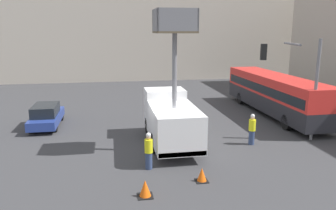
% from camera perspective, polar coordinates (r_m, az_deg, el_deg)
% --- Properties ---
extents(ground_plane, '(120.00, 120.00, 0.00)m').
position_cam_1_polar(ground_plane, '(17.85, -0.50, -7.78)').
color(ground_plane, '#38383A').
extents(building_backdrop_far, '(44.00, 10.00, 17.98)m').
position_cam_1_polar(building_backdrop_far, '(46.54, -6.77, 16.08)').
color(building_backdrop_far, '#BCB2A3').
rests_on(building_backdrop_far, ground_plane).
extents(utility_truck, '(2.36, 6.13, 7.31)m').
position_cam_1_polar(utility_truck, '(18.12, 0.48, -2.02)').
color(utility_truck, white).
rests_on(utility_truck, ground_plane).
extents(city_bus, '(2.49, 12.49, 2.99)m').
position_cam_1_polar(city_bus, '(26.08, 18.04, 2.20)').
color(city_bus, '#232328').
rests_on(city_bus, ground_plane).
extents(traffic_light_pole, '(3.23, 2.98, 5.86)m').
position_cam_1_polar(traffic_light_pole, '(20.01, 21.53, 5.26)').
color(traffic_light_pole, slate).
rests_on(traffic_light_pole, ground_plane).
extents(road_worker_near_truck, '(0.38, 0.38, 1.76)m').
position_cam_1_polar(road_worker_near_truck, '(15.22, -3.39, -8.01)').
color(road_worker_near_truck, navy).
rests_on(road_worker_near_truck, ground_plane).
extents(road_worker_directing, '(0.38, 0.38, 1.77)m').
position_cam_1_polar(road_worker_directing, '(18.97, 14.42, -4.13)').
color(road_worker_directing, navy).
rests_on(road_worker_directing, ground_plane).
extents(traffic_cone_near_truck, '(0.53, 0.53, 0.60)m').
position_cam_1_polar(traffic_cone_near_truck, '(14.31, 5.92, -12.04)').
color(traffic_cone_near_truck, black).
rests_on(traffic_cone_near_truck, ground_plane).
extents(traffic_cone_mid_road, '(0.59, 0.59, 0.68)m').
position_cam_1_polar(traffic_cone_mid_road, '(13.07, -4.00, -14.35)').
color(traffic_cone_mid_road, black).
rests_on(traffic_cone_mid_road, ground_plane).
extents(parked_car_curbside, '(1.71, 4.51, 1.51)m').
position_cam_1_polar(parked_car_curbside, '(23.28, -20.43, -1.72)').
color(parked_car_curbside, navy).
rests_on(parked_car_curbside, ground_plane).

